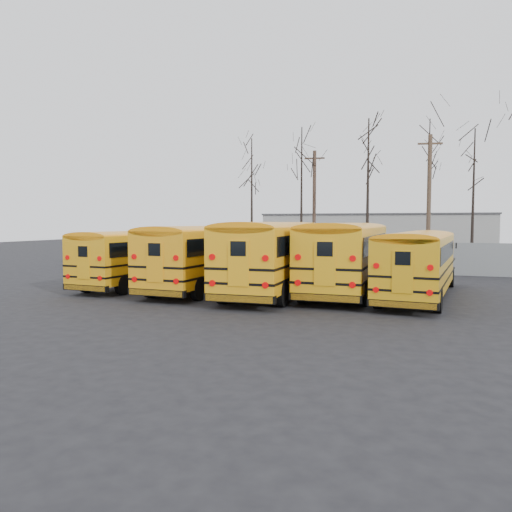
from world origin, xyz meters
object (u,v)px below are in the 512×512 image
(bus_b, at_px, (212,251))
(utility_pole_right, at_px, (429,201))
(bus_a, at_px, (147,253))
(bus_c, at_px, (278,251))
(utility_pole_left, at_px, (314,206))
(bus_d, at_px, (348,251))
(bus_e, at_px, (419,259))

(bus_b, bearing_deg, utility_pole_right, 57.51)
(bus_a, xyz_separation_m, bus_c, (7.08, -0.43, 0.26))
(bus_a, distance_m, utility_pole_left, 17.30)
(bus_a, height_order, bus_d, bus_d)
(utility_pole_right, bearing_deg, bus_d, -115.49)
(bus_d, relative_size, utility_pole_right, 1.28)
(bus_e, bearing_deg, utility_pole_right, 93.91)
(bus_a, bearing_deg, bus_c, 1.43)
(bus_c, xyz_separation_m, utility_pole_left, (-1.81, 16.66, 2.59))
(bus_a, height_order, bus_e, bus_e)
(bus_b, bearing_deg, utility_pole_left, 87.76)
(bus_a, xyz_separation_m, utility_pole_left, (5.27, 16.23, 2.84))
(bus_c, bearing_deg, bus_e, 1.53)
(bus_d, distance_m, utility_pole_left, 16.48)
(bus_e, bearing_deg, bus_c, -172.05)
(bus_b, relative_size, bus_c, 0.95)
(bus_c, xyz_separation_m, utility_pole_right, (6.64, 14.19, 2.78))
(bus_d, xyz_separation_m, bus_e, (3.12, -0.92, -0.22))
(utility_pole_left, bearing_deg, bus_b, -103.80)
(bus_c, bearing_deg, bus_a, 176.05)
(bus_e, bearing_deg, bus_d, 169.56)
(utility_pole_right, bearing_deg, bus_b, -135.73)
(bus_a, relative_size, bus_e, 0.99)
(bus_d, height_order, utility_pole_right, utility_pole_right)
(bus_c, height_order, bus_d, bus_c)
(bus_d, height_order, bus_e, bus_d)
(bus_a, height_order, bus_c, bus_c)
(bus_d, relative_size, utility_pole_left, 1.33)
(bus_e, relative_size, utility_pole_left, 1.20)
(bus_c, bearing_deg, bus_d, 20.03)
(utility_pole_right, bearing_deg, bus_a, -144.93)
(bus_d, xyz_separation_m, utility_pole_right, (3.62, 13.06, 2.80))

